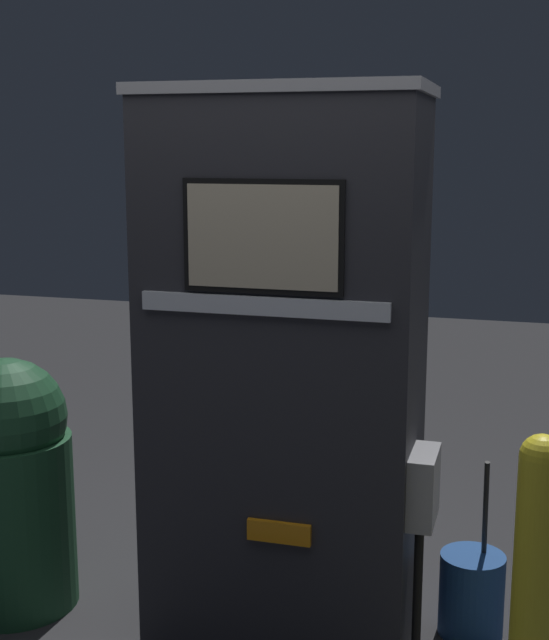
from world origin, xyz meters
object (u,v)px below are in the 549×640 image
object	(u,v)px
safety_bollard	(534,596)
squeegee_bucket	(472,593)
trash_bin	(10,483)
gas_pump	(285,377)

from	to	relation	value
safety_bollard	squeegee_bucket	bearing A→B (deg)	106.85
safety_bollard	trash_bin	xyz separation A→B (m)	(-2.06, 0.42, -0.03)
gas_pump	safety_bollard	size ratio (longest dim) A/B	1.96
trash_bin	squeegee_bucket	size ratio (longest dim) A/B	1.44
trash_bin	squeegee_bucket	bearing A→B (deg)	8.85
safety_bollard	squeegee_bucket	size ratio (longest dim) A/B	1.46
gas_pump	trash_bin	distance (m)	1.26
safety_bollard	trash_bin	world-z (taller)	safety_bollard
gas_pump	trash_bin	world-z (taller)	gas_pump
gas_pump	trash_bin	size ratio (longest dim) A/B	1.99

